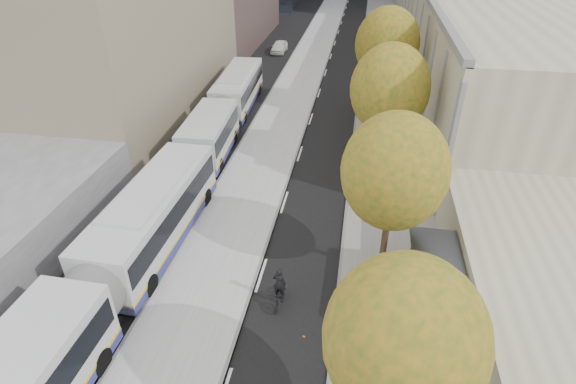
% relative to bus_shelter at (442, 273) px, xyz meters
% --- Properties ---
extents(bus_platform, '(4.25, 150.00, 0.15)m').
position_rel_bus_shelter_xyz_m(bus_platform, '(-9.56, 24.04, -2.11)').
color(bus_platform, '#A6A6A6').
rests_on(bus_platform, ground).
extents(sidewalk, '(4.75, 150.00, 0.08)m').
position_rel_bus_shelter_xyz_m(sidewalk, '(-1.56, 24.04, -2.15)').
color(sidewalk, gray).
rests_on(sidewalk, ground).
extents(bus_shelter, '(1.90, 4.40, 2.53)m').
position_rel_bus_shelter_xyz_m(bus_shelter, '(0.00, 0.00, 0.00)').
color(bus_shelter, '#383A3F').
rests_on(bus_shelter, sidewalk).
extents(tree_b, '(4.00, 4.00, 6.97)m').
position_rel_bus_shelter_xyz_m(tree_b, '(-2.09, -5.96, 2.85)').
color(tree_b, black).
rests_on(tree_b, sidewalk).
extents(tree_c, '(4.20, 4.20, 7.28)m').
position_rel_bus_shelter_xyz_m(tree_c, '(-2.09, 2.04, 3.06)').
color(tree_c, black).
rests_on(tree_c, sidewalk).
extents(tree_d, '(4.40, 4.40, 7.60)m').
position_rel_bus_shelter_xyz_m(tree_d, '(-2.09, 11.04, 3.28)').
color(tree_d, black).
rests_on(tree_d, sidewalk).
extents(tree_e, '(4.60, 4.60, 7.92)m').
position_rel_bus_shelter_xyz_m(tree_e, '(-2.09, 20.04, 3.50)').
color(tree_e, black).
rests_on(tree_e, sidewalk).
extents(bus_near, '(3.01, 17.88, 2.97)m').
position_rel_bus_shelter_xyz_m(bus_near, '(-12.88, -1.43, -0.57)').
color(bus_near, silver).
rests_on(bus_near, ground).
extents(bus_far, '(3.33, 16.94, 2.81)m').
position_rel_bus_shelter_xyz_m(bus_far, '(-13.36, 16.90, -0.66)').
color(bus_far, silver).
rests_on(bus_far, ground).
extents(cyclist, '(0.59, 1.54, 1.93)m').
position_rel_bus_shelter_xyz_m(cyclist, '(-6.20, -0.54, -1.47)').
color(cyclist, black).
rests_on(cyclist, ground).
extents(distant_car, '(1.55, 3.74, 1.27)m').
position_rel_bus_shelter_xyz_m(distant_car, '(-13.33, 37.80, -1.55)').
color(distant_car, white).
rests_on(distant_car, ground).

